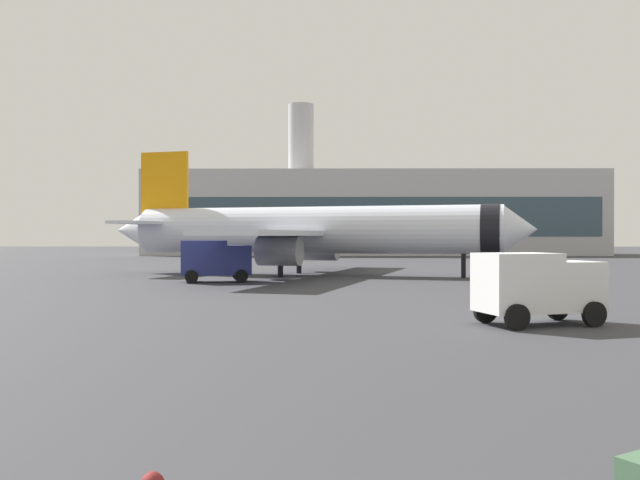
% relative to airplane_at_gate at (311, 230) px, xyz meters
% --- Properties ---
extents(airplane_at_gate, '(35.25, 32.12, 10.50)m').
position_rel_airplane_at_gate_xyz_m(airplane_at_gate, '(0.00, 0.00, 0.00)').
color(airplane_at_gate, silver).
rests_on(airplane_at_gate, ground).
extents(service_truck, '(5.16, 3.37, 2.90)m').
position_rel_airplane_at_gate_xyz_m(service_truck, '(-6.50, -8.06, -2.05)').
color(service_truck, navy).
rests_on(service_truck, ground).
extents(cargo_van, '(4.79, 3.35, 2.60)m').
position_rel_airplane_at_gate_xyz_m(cargo_van, '(8.84, -30.58, -2.21)').
color(cargo_van, white).
rests_on(cargo_van, ground).
extents(safety_cone_near, '(0.44, 0.44, 0.78)m').
position_rel_airplane_at_gate_xyz_m(safety_cone_near, '(-7.40, 0.89, -3.27)').
color(safety_cone_near, '#F2590C').
rests_on(safety_cone_near, ground).
extents(safety_cone_mid, '(0.44, 0.44, 0.72)m').
position_rel_airplane_at_gate_xyz_m(safety_cone_mid, '(12.30, -3.92, -3.30)').
color(safety_cone_mid, '#F2590C').
rests_on(safety_cone_mid, ground).
extents(terminal_building, '(75.95, 18.32, 26.01)m').
position_rel_airplane_at_gate_xyz_m(terminal_building, '(9.06, 61.78, 3.50)').
color(terminal_building, '#B2B2B7').
rests_on(terminal_building, ground).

